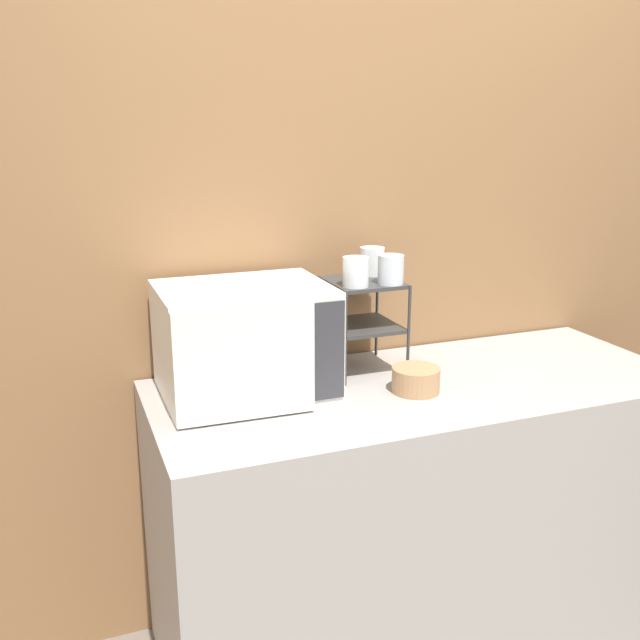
# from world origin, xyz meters

# --- Properties ---
(wall_back) EXTENTS (8.00, 0.06, 2.60)m
(wall_back) POSITION_xyz_m (0.00, 0.73, 1.30)
(wall_back) COLOR olive
(wall_back) RESTS_ON ground_plane
(counter) EXTENTS (1.69, 0.69, 0.93)m
(counter) POSITION_xyz_m (0.00, 0.34, 0.47)
(counter) COLOR #9E9993
(counter) RESTS_ON ground_plane
(microwave) EXTENTS (0.49, 0.42, 0.33)m
(microwave) POSITION_xyz_m (-0.54, 0.46, 1.10)
(microwave) COLOR silver
(microwave) RESTS_ON counter
(dish_rack) EXTENTS (0.23, 0.24, 0.30)m
(dish_rack) POSITION_xyz_m (-0.13, 0.53, 1.15)
(dish_rack) COLOR #333333
(dish_rack) RESTS_ON counter
(glass_front_left) EXTENTS (0.08, 0.08, 0.09)m
(glass_front_left) POSITION_xyz_m (-0.18, 0.46, 1.28)
(glass_front_left) COLOR silver
(glass_front_left) RESTS_ON dish_rack
(glass_back_right) EXTENTS (0.08, 0.08, 0.09)m
(glass_back_right) POSITION_xyz_m (-0.06, 0.60, 1.28)
(glass_back_right) COLOR silver
(glass_back_right) RESTS_ON dish_rack
(glass_front_right) EXTENTS (0.08, 0.08, 0.09)m
(glass_front_right) POSITION_xyz_m (-0.07, 0.46, 1.28)
(glass_front_right) COLOR silver
(glass_front_right) RESTS_ON dish_rack
(bowl) EXTENTS (0.15, 0.15, 0.08)m
(bowl) POSITION_xyz_m (-0.06, 0.29, 0.97)
(bowl) COLOR #AD7F56
(bowl) RESTS_ON counter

